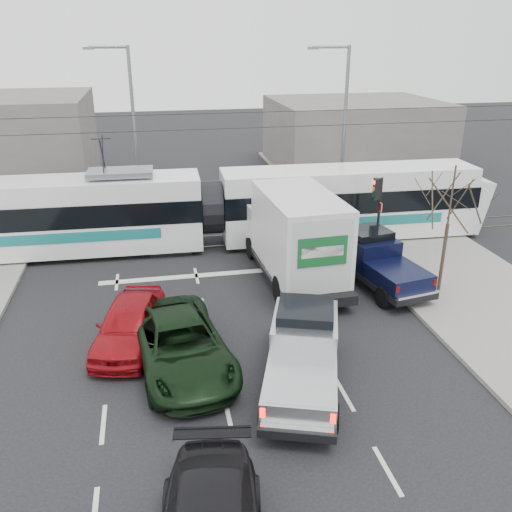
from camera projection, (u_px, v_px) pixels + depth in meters
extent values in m
plane|color=black|center=(264.00, 345.00, 17.93)|extent=(120.00, 120.00, 0.00)
cube|color=gray|center=(508.00, 318.00, 19.51)|extent=(6.00, 60.00, 0.15)
cube|color=#33302D|center=(223.00, 240.00, 27.00)|extent=(60.00, 1.60, 0.03)
cube|color=slate|center=(354.00, 134.00, 40.89)|extent=(12.00, 10.00, 5.00)
cylinder|color=#47382B|center=(443.00, 257.00, 20.98)|extent=(0.14, 0.14, 2.75)
cylinder|color=#47382B|center=(452.00, 195.00, 20.02)|extent=(0.07, 0.07, 2.25)
cylinder|color=black|center=(379.00, 217.00, 24.26)|extent=(0.12, 0.12, 3.60)
cube|color=black|center=(377.00, 189.00, 23.73)|extent=(0.28, 0.28, 0.95)
cylinder|color=#FF0C07|center=(374.00, 182.00, 23.59)|extent=(0.06, 0.20, 0.20)
cylinder|color=orange|center=(374.00, 189.00, 23.71)|extent=(0.06, 0.20, 0.20)
cylinder|color=#05330C|center=(373.00, 196.00, 23.82)|extent=(0.06, 0.20, 0.20)
cube|color=white|center=(380.00, 207.00, 23.93)|extent=(0.02, 0.30, 0.40)
cylinder|color=slate|center=(344.00, 131.00, 30.26)|extent=(0.20, 0.20, 9.00)
cylinder|color=slate|center=(331.00, 47.00, 28.40)|extent=(2.00, 0.14, 0.14)
cube|color=slate|center=(313.00, 48.00, 28.24)|extent=(0.55, 0.25, 0.14)
cylinder|color=slate|center=(135.00, 132.00, 30.02)|extent=(0.20, 0.20, 9.00)
cylinder|color=slate|center=(108.00, 47.00, 28.16)|extent=(2.00, 0.14, 0.14)
cube|color=slate|center=(88.00, 48.00, 28.00)|extent=(0.55, 0.25, 0.14)
cylinder|color=black|center=(220.00, 129.00, 24.91)|extent=(60.00, 0.03, 0.03)
cylinder|color=black|center=(220.00, 113.00, 24.64)|extent=(60.00, 0.03, 0.03)
cube|color=white|center=(66.00, 234.00, 24.96)|extent=(12.49, 2.95, 1.51)
cube|color=black|center=(63.00, 210.00, 24.51)|extent=(12.55, 2.98, 1.03)
cube|color=white|center=(60.00, 190.00, 24.16)|extent=(12.49, 2.85, 0.96)
cube|color=#167072|center=(60.00, 238.00, 23.65)|extent=(8.69, 0.27, 0.48)
cube|color=white|center=(347.00, 219.00, 27.02)|extent=(12.49, 2.95, 1.51)
cube|color=black|center=(348.00, 196.00, 26.58)|extent=(12.55, 2.98, 1.03)
cube|color=white|center=(350.00, 178.00, 26.22)|extent=(12.49, 2.85, 0.96)
cube|color=#167072|center=(356.00, 222.00, 25.72)|extent=(8.69, 0.27, 0.48)
cylinder|color=black|center=(211.00, 207.00, 25.62)|extent=(1.03, 2.53, 2.50)
cube|color=slate|center=(120.00, 173.00, 24.31)|extent=(2.94, 1.64, 0.24)
cube|color=black|center=(170.00, 245.00, 25.99)|extent=(1.99, 2.27, 0.35)
cube|color=black|center=(254.00, 240.00, 26.61)|extent=(1.99, 2.27, 0.35)
cube|color=black|center=(409.00, 230.00, 27.85)|extent=(1.99, 2.27, 0.35)
cube|color=black|center=(302.00, 371.00, 15.65)|extent=(3.63, 5.95, 0.24)
cube|color=#BABDBF|center=(305.00, 333.00, 16.32)|extent=(2.56, 2.85, 1.12)
cube|color=black|center=(306.00, 314.00, 16.18)|extent=(2.10, 2.13, 0.53)
cube|color=#BABDBF|center=(306.00, 318.00, 17.64)|extent=(2.07, 1.55, 0.53)
cube|color=#BABDBF|center=(300.00, 385.00, 14.37)|extent=(2.61, 3.01, 0.63)
cube|color=silver|center=(297.00, 430.00, 13.12)|extent=(1.75, 0.73, 0.17)
cube|color=#FF0C07|center=(263.00, 412.00, 13.19)|extent=(0.15, 0.12, 0.27)
cube|color=#FF0C07|center=(333.00, 418.00, 12.99)|extent=(0.15, 0.12, 0.27)
cylinder|color=black|center=(277.00, 341.00, 17.46)|extent=(0.50, 0.82, 0.78)
cylinder|color=black|center=(333.00, 345.00, 17.25)|extent=(0.50, 0.82, 0.78)
cylinder|color=black|center=(265.00, 412.00, 14.16)|extent=(0.50, 0.82, 0.78)
cylinder|color=black|center=(333.00, 418.00, 13.95)|extent=(0.50, 0.82, 0.78)
cube|color=black|center=(292.00, 264.00, 22.75)|extent=(3.01, 7.76, 0.38)
cube|color=white|center=(274.00, 221.00, 25.00)|extent=(2.58, 1.96, 1.75)
cube|color=black|center=(273.00, 207.00, 24.89)|extent=(2.21, 1.33, 0.65)
cube|color=silver|center=(299.00, 234.00, 21.45)|extent=(2.88, 5.32, 3.22)
cube|color=silver|center=(322.00, 258.00, 19.15)|extent=(2.30, 0.17, 2.83)
cube|color=#125124|center=(323.00, 252.00, 19.00)|extent=(1.83, 0.12, 1.09)
cube|color=black|center=(322.00, 304.00, 19.58)|extent=(2.37, 0.39, 0.20)
cylinder|color=black|center=(252.00, 248.00, 24.73)|extent=(0.38, 1.00, 0.98)
cylinder|color=black|center=(300.00, 244.00, 25.24)|extent=(0.38, 1.00, 0.98)
cylinder|color=black|center=(280.00, 289.00, 20.60)|extent=(0.38, 1.11, 1.09)
cylinder|color=black|center=(337.00, 283.00, 21.11)|extent=(0.38, 1.11, 1.09)
cube|color=black|center=(379.00, 274.00, 21.90)|extent=(2.74, 5.29, 0.25)
cube|color=black|center=(368.00, 250.00, 22.42)|extent=(2.18, 2.41, 1.16)
cube|color=black|center=(368.00, 236.00, 22.27)|extent=(1.83, 1.77, 0.55)
cube|color=black|center=(353.00, 245.00, 23.54)|extent=(1.91, 1.21, 0.55)
cube|color=black|center=(396.00, 275.00, 20.80)|extent=(2.20, 2.56, 0.65)
cube|color=silver|center=(417.00, 296.00, 19.77)|extent=(1.72, 0.49, 0.18)
cube|color=#590505|center=(397.00, 289.00, 19.44)|extent=(0.15, 0.10, 0.28)
cube|color=#590505|center=(435.00, 282.00, 20.00)|extent=(0.15, 0.10, 0.28)
cylinder|color=black|center=(341.00, 266.00, 23.06)|extent=(0.42, 0.84, 0.81)
cylinder|color=black|center=(375.00, 260.00, 23.64)|extent=(0.42, 0.84, 0.81)
cylinder|color=black|center=(384.00, 297.00, 20.29)|extent=(0.42, 0.84, 0.81)
cylinder|color=black|center=(421.00, 290.00, 20.87)|extent=(0.42, 0.84, 0.81)
imported|color=black|center=(181.00, 345.00, 16.49)|extent=(3.45, 6.02, 1.58)
imported|color=maroon|center=(129.00, 323.00, 17.74)|extent=(2.78, 4.85, 1.55)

